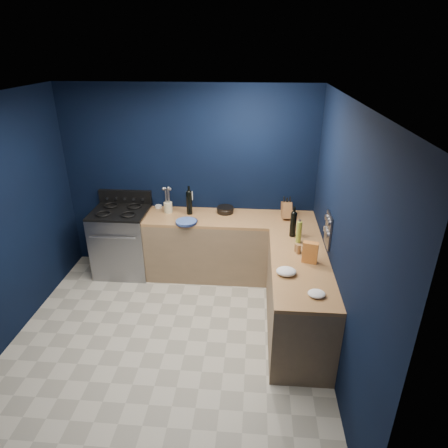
# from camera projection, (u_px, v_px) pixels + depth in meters

# --- Properties ---
(floor) EXTENTS (3.50, 3.50, 0.02)m
(floor) POSITION_uv_depth(u_px,v_px,m) (168.00, 340.00, 4.39)
(floor) COLOR #B7B19F
(floor) RESTS_ON ground
(ceiling) EXTENTS (3.50, 3.50, 0.02)m
(ceiling) POSITION_uv_depth(u_px,v_px,m) (150.00, 99.00, 3.28)
(ceiling) COLOR silver
(ceiling) RESTS_ON ground
(wall_back) EXTENTS (3.50, 0.02, 2.60)m
(wall_back) POSITION_uv_depth(u_px,v_px,m) (189.00, 180.00, 5.43)
(wall_back) COLOR black
(wall_back) RESTS_ON ground
(wall_right) EXTENTS (0.02, 3.50, 2.60)m
(wall_right) POSITION_uv_depth(u_px,v_px,m) (342.00, 244.00, 3.71)
(wall_right) COLOR black
(wall_right) RESTS_ON ground
(wall_front) EXTENTS (3.50, 0.02, 2.60)m
(wall_front) POSITION_uv_depth(u_px,v_px,m) (91.00, 374.00, 2.25)
(wall_front) COLOR black
(wall_front) RESTS_ON ground
(cab_back) EXTENTS (2.30, 0.63, 0.86)m
(cab_back) POSITION_uv_depth(u_px,v_px,m) (230.00, 248.00, 5.46)
(cab_back) COLOR #85694C
(cab_back) RESTS_ON floor
(top_back) EXTENTS (2.30, 0.63, 0.04)m
(top_back) POSITION_uv_depth(u_px,v_px,m) (230.00, 219.00, 5.27)
(top_back) COLOR brown
(top_back) RESTS_ON cab_back
(cab_right) EXTENTS (0.63, 1.67, 0.86)m
(cab_right) POSITION_uv_depth(u_px,v_px,m) (297.00, 299.00, 4.36)
(cab_right) COLOR #85694C
(cab_right) RESTS_ON floor
(top_right) EXTENTS (0.63, 1.67, 0.04)m
(top_right) POSITION_uv_depth(u_px,v_px,m) (301.00, 265.00, 4.17)
(top_right) COLOR brown
(top_right) RESTS_ON cab_right
(gas_range) EXTENTS (0.76, 0.66, 0.92)m
(gas_range) POSITION_uv_depth(u_px,v_px,m) (123.00, 242.00, 5.54)
(gas_range) COLOR gray
(gas_range) RESTS_ON floor
(oven_door) EXTENTS (0.59, 0.02, 0.42)m
(oven_door) POSITION_uv_depth(u_px,v_px,m) (116.00, 254.00, 5.26)
(oven_door) COLOR black
(oven_door) RESTS_ON gas_range
(cooktop) EXTENTS (0.76, 0.66, 0.03)m
(cooktop) POSITION_uv_depth(u_px,v_px,m) (119.00, 212.00, 5.34)
(cooktop) COLOR black
(cooktop) RESTS_ON gas_range
(backguard) EXTENTS (0.76, 0.06, 0.20)m
(backguard) POSITION_uv_depth(u_px,v_px,m) (125.00, 197.00, 5.57)
(backguard) COLOR black
(backguard) RESTS_ON gas_range
(spice_panel) EXTENTS (0.02, 0.28, 0.38)m
(spice_panel) POSITION_uv_depth(u_px,v_px,m) (328.00, 230.00, 4.26)
(spice_panel) COLOR gray
(spice_panel) RESTS_ON wall_right
(wall_outlet) EXTENTS (0.09, 0.02, 0.13)m
(wall_outlet) POSITION_uv_depth(u_px,v_px,m) (190.00, 196.00, 5.50)
(wall_outlet) COLOR white
(wall_outlet) RESTS_ON wall_back
(plate_stack) EXTENTS (0.31, 0.31, 0.03)m
(plate_stack) POSITION_uv_depth(u_px,v_px,m) (186.00, 222.00, 5.08)
(plate_stack) COLOR #3D4894
(plate_stack) RESTS_ON top_back
(ramekin) EXTENTS (0.12, 0.12, 0.04)m
(ramekin) POSITION_uv_depth(u_px,v_px,m) (158.00, 207.00, 5.56)
(ramekin) COLOR white
(ramekin) RESTS_ON top_back
(utensil_crock) EXTENTS (0.14, 0.14, 0.15)m
(utensil_crock) POSITION_uv_depth(u_px,v_px,m) (168.00, 207.00, 5.39)
(utensil_crock) COLOR beige
(utensil_crock) RESTS_ON top_back
(wine_bottle_back) EXTENTS (0.10, 0.10, 0.32)m
(wine_bottle_back) POSITION_uv_depth(u_px,v_px,m) (189.00, 203.00, 5.30)
(wine_bottle_back) COLOR black
(wine_bottle_back) RESTS_ON top_back
(lemon_basket) EXTENTS (0.29, 0.29, 0.09)m
(lemon_basket) POSITION_uv_depth(u_px,v_px,m) (225.00, 210.00, 5.38)
(lemon_basket) COLOR black
(lemon_basket) RESTS_ON top_back
(knife_block) EXTENTS (0.14, 0.27, 0.27)m
(knife_block) POSITION_uv_depth(u_px,v_px,m) (286.00, 210.00, 5.21)
(knife_block) COLOR brown
(knife_block) RESTS_ON top_back
(wine_bottle_right) EXTENTS (0.10, 0.10, 0.30)m
(wine_bottle_right) POSITION_uv_depth(u_px,v_px,m) (293.00, 225.00, 4.68)
(wine_bottle_right) COLOR black
(wine_bottle_right) RESTS_ON top_right
(oil_bottle) EXTENTS (0.08, 0.08, 0.27)m
(oil_bottle) POSITION_uv_depth(u_px,v_px,m) (299.00, 232.00, 4.54)
(oil_bottle) COLOR olive
(oil_bottle) RESTS_ON top_right
(spice_jar_near) EXTENTS (0.07, 0.07, 0.11)m
(spice_jar_near) POSITION_uv_depth(u_px,v_px,m) (298.00, 249.00, 4.33)
(spice_jar_near) COLOR olive
(spice_jar_near) RESTS_ON top_right
(spice_jar_far) EXTENTS (0.06, 0.06, 0.10)m
(spice_jar_far) POSITION_uv_depth(u_px,v_px,m) (296.00, 248.00, 4.38)
(spice_jar_far) COLOR olive
(spice_jar_far) RESTS_ON top_right
(crouton_bag) EXTENTS (0.18, 0.12, 0.24)m
(crouton_bag) POSITION_uv_depth(u_px,v_px,m) (310.00, 252.00, 4.13)
(crouton_bag) COLOR #AB441E
(crouton_bag) RESTS_ON top_right
(towel_front) EXTENTS (0.26, 0.24, 0.07)m
(towel_front) POSITION_uv_depth(u_px,v_px,m) (286.00, 271.00, 3.94)
(towel_front) COLOR white
(towel_front) RESTS_ON top_right
(towel_end) EXTENTS (0.18, 0.17, 0.05)m
(towel_end) POSITION_uv_depth(u_px,v_px,m) (317.00, 294.00, 3.61)
(towel_end) COLOR white
(towel_end) RESTS_ON top_right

